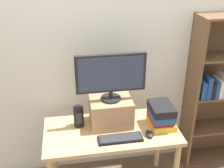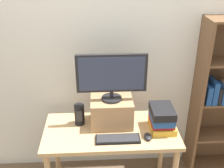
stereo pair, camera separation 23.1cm
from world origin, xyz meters
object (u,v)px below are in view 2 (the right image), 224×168
at_px(riser_box, 112,111).
at_px(desk_speaker, 79,114).
at_px(book_stack, 162,118).
at_px(computer_mouse, 148,136).
at_px(desk, 111,138).
at_px(keyboard, 118,139).
at_px(computer_monitor, 112,75).

relative_size(riser_box, desk_speaker, 1.91).
relative_size(book_stack, desk_speaker, 1.34).
xyz_separation_m(riser_box, computer_mouse, (0.29, -0.24, -0.11)).
xyz_separation_m(desk, desk_speaker, (-0.28, 0.11, 0.19)).
xyz_separation_m(desk, keyboard, (0.05, -0.15, 0.11)).
distance_m(keyboard, desk_speaker, 0.43).
bearing_deg(computer_mouse, keyboard, -177.35).
height_order(riser_box, keyboard, riser_box).
bearing_deg(riser_box, keyboard, -81.68).
xyz_separation_m(computer_monitor, keyboard, (0.04, -0.25, -0.47)).
distance_m(keyboard, computer_mouse, 0.25).
distance_m(desk, book_stack, 0.49).
xyz_separation_m(riser_box, book_stack, (0.43, -0.12, -0.01)).
relative_size(riser_box, book_stack, 1.42).
relative_size(keyboard, book_stack, 1.44).
bearing_deg(desk_speaker, keyboard, -38.97).
height_order(riser_box, computer_monitor, computer_monitor).
bearing_deg(computer_mouse, book_stack, 41.95).
distance_m(desk, keyboard, 0.19).
xyz_separation_m(keyboard, book_stack, (0.39, 0.14, 0.10)).
distance_m(computer_mouse, book_stack, 0.21).
relative_size(computer_monitor, keyboard, 1.60).
relative_size(keyboard, desk_speaker, 1.93).
bearing_deg(riser_box, computer_mouse, -39.96).
bearing_deg(keyboard, book_stack, 19.24).
xyz_separation_m(riser_box, keyboard, (0.04, -0.25, -0.11)).
height_order(riser_box, book_stack, riser_box).
height_order(desk, desk_speaker, desk_speaker).
bearing_deg(book_stack, desk, 177.93).
relative_size(riser_box, computer_mouse, 3.54).
bearing_deg(desk, keyboard, -71.96).
distance_m(riser_box, desk_speaker, 0.29).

